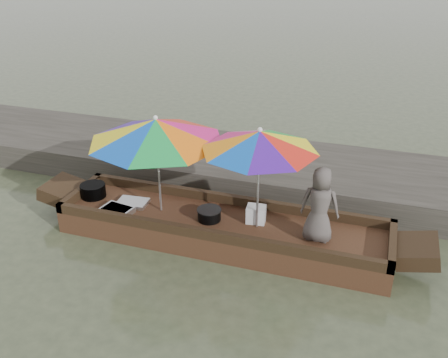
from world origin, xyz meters
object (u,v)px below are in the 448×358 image
(boat_hull, at_px, (222,230))
(cooking_pot, at_px, (93,190))
(tray_crayfish, at_px, (117,210))
(vendor, at_px, (320,205))
(umbrella_stern, at_px, (258,179))
(charcoal_grill, at_px, (209,215))
(supply_bag, at_px, (256,214))
(tray_scallop, at_px, (133,203))
(umbrella_bow, at_px, (158,165))

(boat_hull, distance_m, cooking_pot, 2.28)
(tray_crayfish, xyz_separation_m, vendor, (3.05, 0.24, 0.51))
(boat_hull, xyz_separation_m, cooking_pot, (-2.26, 0.06, 0.28))
(tray_crayfish, bearing_deg, vendor, 4.44)
(umbrella_stern, bearing_deg, charcoal_grill, -176.95)
(charcoal_grill, height_order, supply_bag, supply_bag)
(supply_bag, bearing_deg, cooking_pot, -178.70)
(boat_hull, bearing_deg, tray_scallop, 179.11)
(umbrella_stern, bearing_deg, tray_scallop, 179.34)
(boat_hull, bearing_deg, vendor, -2.63)
(vendor, bearing_deg, umbrella_bow, -1.03)
(cooking_pot, height_order, supply_bag, supply_bag)
(cooking_pot, bearing_deg, charcoal_grill, -2.85)
(supply_bag, bearing_deg, vendor, -11.54)
(tray_scallop, bearing_deg, vendor, -1.74)
(vendor, bearing_deg, boat_hull, -2.11)
(vendor, xyz_separation_m, umbrella_stern, (-0.90, 0.07, 0.22))
(supply_bag, bearing_deg, umbrella_bow, -175.19)
(tray_scallop, xyz_separation_m, charcoal_grill, (1.33, -0.06, 0.05))
(umbrella_bow, bearing_deg, boat_hull, 0.00)
(vendor, distance_m, umbrella_bow, 2.46)
(charcoal_grill, relative_size, umbrella_stern, 0.21)
(tray_crayfish, bearing_deg, boat_hull, 10.65)
(tray_scallop, relative_size, umbrella_stern, 0.29)
(boat_hull, xyz_separation_m, umbrella_bow, (-1.01, 0.00, 0.95))
(tray_scallop, height_order, charcoal_grill, charcoal_grill)
(vendor, bearing_deg, cooking_pot, -1.50)
(cooking_pot, xyz_separation_m, tray_scallop, (0.74, -0.04, -0.08))
(tray_scallop, xyz_separation_m, umbrella_bow, (0.51, -0.02, 0.74))
(charcoal_grill, xyz_separation_m, umbrella_stern, (0.73, 0.04, 0.69))
(boat_hull, xyz_separation_m, tray_scallop, (-1.52, 0.02, 0.21))
(tray_crayfish, height_order, umbrella_bow, umbrella_bow)
(charcoal_grill, bearing_deg, vendor, -0.95)
(tray_crayfish, distance_m, supply_bag, 2.16)
(vendor, relative_size, umbrella_bow, 0.55)
(supply_bag, height_order, umbrella_stern, umbrella_stern)
(tray_crayfish, distance_m, charcoal_grill, 1.45)
(charcoal_grill, xyz_separation_m, umbrella_bow, (-0.82, 0.04, 0.69))
(charcoal_grill, bearing_deg, umbrella_bow, 177.26)
(umbrella_stern, bearing_deg, supply_bag, 110.53)
(charcoal_grill, bearing_deg, tray_scallop, 177.30)
(vendor, distance_m, umbrella_stern, 0.92)
(boat_hull, bearing_deg, cooking_pot, 178.38)
(vendor, bearing_deg, tray_crayfish, 4.96)
(supply_bag, distance_m, umbrella_stern, 0.66)
(boat_hull, distance_m, supply_bag, 0.60)
(tray_scallop, relative_size, charcoal_grill, 1.36)
(umbrella_stern, bearing_deg, boat_hull, 180.00)
(cooking_pot, bearing_deg, tray_scallop, -3.12)
(cooking_pot, relative_size, tray_crayfish, 0.86)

